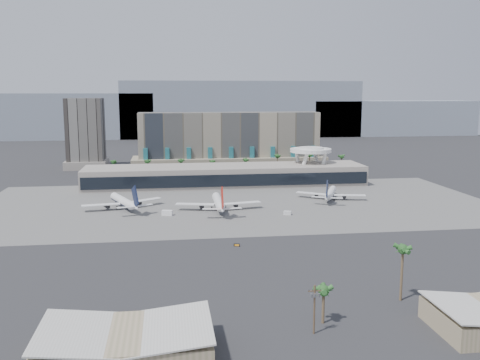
{
  "coord_description": "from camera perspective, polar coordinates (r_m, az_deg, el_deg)",
  "views": [
    {
      "loc": [
        -35.59,
        -211.12,
        56.4
      ],
      "look_at": [
        -0.75,
        40.0,
        14.61
      ],
      "focal_mm": 40.0,
      "sensor_mm": 36.0,
      "label": 1
    }
  ],
  "objects": [
    {
      "name": "near_palm_b",
      "position": [
        152.25,
        16.96,
        -7.63
      ],
      "size": [
        6.0,
        6.0,
        15.93
      ],
      "color": "brown",
      "rests_on": "ground"
    },
    {
      "name": "near_palm_a",
      "position": [
        135.48,
        8.9,
        -12.11
      ],
      "size": [
        6.0,
        6.0,
        9.88
      ],
      "color": "brown",
      "rests_on": "ground"
    },
    {
      "name": "terminal",
      "position": [
        326.76,
        -1.55,
        0.57
      ],
      "size": [
        170.0,
        32.5,
        14.5
      ],
      "color": "#B2A89D",
      "rests_on": "ground"
    },
    {
      "name": "mountain_ridge",
      "position": [
        684.59,
        -2.59,
        7.13
      ],
      "size": [
        680.0,
        60.0,
        70.0
      ],
      "color": "gray",
      "rests_on": "ground"
    },
    {
      "name": "palm_row",
      "position": [
        361.59,
        -1.07,
        2.06
      ],
      "size": [
        157.8,
        2.8,
        13.1
      ],
      "color": "brown",
      "rests_on": "ground"
    },
    {
      "name": "airliner_left",
      "position": [
        267.1,
        -12.3,
        -2.25
      ],
      "size": [
        38.23,
        39.42,
        14.39
      ],
      "rotation": [
        0.0,
        0.0,
        0.39
      ],
      "color": "white",
      "rests_on": "ground"
    },
    {
      "name": "hangar_left",
      "position": [
        121.77,
        -12.04,
        -16.77
      ],
      "size": [
        36.65,
        22.6,
        7.55
      ],
      "color": "gray",
      "rests_on": "ground"
    },
    {
      "name": "service_vehicle_b",
      "position": [
        249.74,
        5.08,
        -3.52
      ],
      "size": [
        3.99,
        3.15,
        1.8
      ],
      "primitive_type": "cube",
      "rotation": [
        0.0,
        0.0,
        -0.38
      ],
      "color": "silver",
      "rests_on": "ground"
    },
    {
      "name": "apron_pad",
      "position": [
        274.35,
        -0.27,
        -2.5
      ],
      "size": [
        260.0,
        130.0,
        0.06
      ],
      "primitive_type": "cube",
      "color": "#5B5B59",
      "rests_on": "ground"
    },
    {
      "name": "saucer_structure",
      "position": [
        341.55,
        7.54,
        2.9
      ],
      "size": [
        26.0,
        26.0,
        21.89
      ],
      "color": "white",
      "rests_on": "ground"
    },
    {
      "name": "hotel",
      "position": [
        390.24,
        -1.15,
        3.53
      ],
      "size": [
        140.0,
        30.0,
        42.0
      ],
      "color": "gray",
      "rests_on": "ground"
    },
    {
      "name": "office_tower",
      "position": [
        416.74,
        -16.12,
        4.39
      ],
      "size": [
        30.0,
        30.0,
        52.0
      ],
      "color": "black",
      "rests_on": "ground"
    },
    {
      "name": "service_vehicle_a",
      "position": [
        249.91,
        -7.77,
        -3.49
      ],
      "size": [
        5.31,
        3.59,
        2.37
      ],
      "primitive_type": "cube",
      "rotation": [
        0.0,
        0.0,
        -0.27
      ],
      "color": "white",
      "rests_on": "ground"
    },
    {
      "name": "airliner_centre",
      "position": [
        258.03,
        -2.28,
        -2.42
      ],
      "size": [
        41.84,
        43.04,
        14.86
      ],
      "rotation": [
        0.0,
        0.0,
        -0.01
      ],
      "color": "white",
      "rests_on": "ground"
    },
    {
      "name": "airliner_right",
      "position": [
        287.37,
        9.6,
        -1.42
      ],
      "size": [
        34.76,
        35.81,
        13.17
      ],
      "rotation": [
        0.0,
        0.0,
        -0.41
      ],
      "color": "white",
      "rests_on": "ground"
    },
    {
      "name": "utility_pole",
      "position": [
        129.57,
        7.95,
        -13.08
      ],
      "size": [
        3.2,
        0.85,
        12.0
      ],
      "color": "#4C3826",
      "rests_on": "ground"
    },
    {
      "name": "ground",
      "position": [
        221.41,
        1.62,
        -5.4
      ],
      "size": [
        900.0,
        900.0,
        0.0
      ],
      "primitive_type": "plane",
      "color": "#232326",
      "rests_on": "ground"
    },
    {
      "name": "taxiway_sign",
      "position": [
        199.04,
        -0.35,
        -6.95
      ],
      "size": [
        2.25,
        0.77,
        1.02
      ],
      "rotation": [
        0.0,
        0.0,
        -0.21
      ],
      "color": "black",
      "rests_on": "ground"
    }
  ]
}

